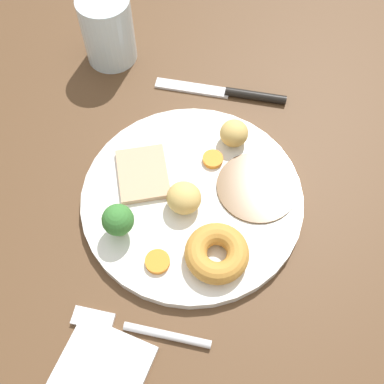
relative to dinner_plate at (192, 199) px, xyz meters
The scene contains 14 objects.
dining_table 4.22cm from the dinner_plate, 145.84° to the left, with size 120.00×84.00×3.60cm, color brown.
dinner_plate is the anchor object (origin of this frame).
gravy_pool 8.05cm from the dinner_plate, 68.93° to the right, with size 9.89×9.89×0.30cm, color #563819.
meat_slice_main 6.81cm from the dinner_plate, 76.84° to the left, with size 7.50×6.02×0.80cm, color tan.
yorkshire_pudding 8.60cm from the dinner_plate, 148.32° to the right, with size 7.21×7.21×2.52cm, color #C68938.
roast_potato_left 2.88cm from the dinner_plate, 154.48° to the left, with size 4.11×4.02×3.48cm, color #D8B260.
roast_potato_right 9.99cm from the dinner_plate, 20.68° to the right, with size 3.60×3.63×3.37cm, color #D8B260.
carrot_coin_front 9.42cm from the dinner_plate, 168.49° to the left, with size 2.81×2.81×0.68cm, color orange.
carrot_coin_back 5.82cm from the dinner_plate, 14.67° to the right, with size 2.59×2.59×0.65cm, color orange.
broccoli_floret 10.04cm from the dinner_plate, 131.71° to the left, with size 3.64×3.64×4.70cm.
fork 16.70cm from the dinner_plate, behind, with size 2.03×15.26×0.90cm.
knife 17.89cm from the dinner_plate, ahead, with size 1.95×18.53×1.20cm.
water_glass 27.51cm from the dinner_plate, 38.15° to the left, with size 7.28×7.28×9.94cm, color silver.
folded_napkin 23.14cm from the dinner_plate, 167.63° to the left, with size 11.00×9.00×0.80cm, color white.
Camera 1 is at (-24.35, -7.94, 55.81)cm, focal length 44.88 mm.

